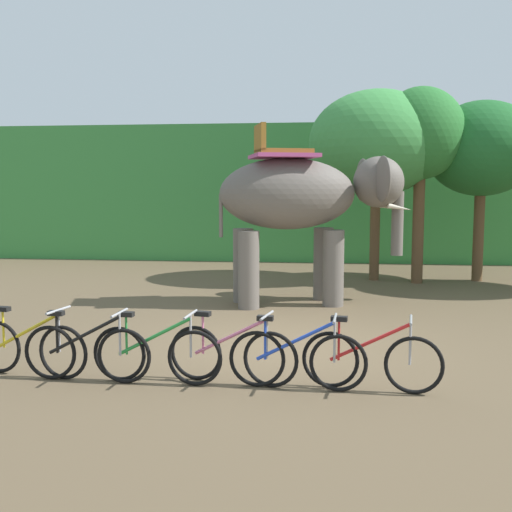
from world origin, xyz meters
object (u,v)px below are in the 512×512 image
Objects in this scene: bike_blue at (297,359)px; tree_far_left at (482,149)px; tree_center at (377,143)px; bike_red at (371,360)px; elephant at (303,201)px; bike_yellow at (30,347)px; tree_right at (421,135)px; bike_green at (156,354)px; bike_pink at (232,354)px; bike_black at (86,352)px.

tree_far_left is at bearing 65.46° from bike_blue.
tree_center reaches higher than bike_red.
bike_yellow is (-3.35, -5.59, -1.82)m from elephant.
tree_right reaches higher than elephant.
bike_red is (2.67, 0.02, 0.00)m from bike_green.
bike_yellow is at bearing -119.08° from tree_center.
bike_yellow is 0.99× the size of bike_green.
bike_pink is at bearing -96.71° from elephant.
bike_black is 1.01× the size of bike_red.
bike_pink is 0.83m from bike_blue.
bike_red is at bearing -2.72° from bike_pink.
elephant is 2.48× the size of bike_black.
tree_center reaches higher than bike_pink.
bike_blue is 0.90m from bike_red.
bike_red is at bearing -1.09° from bike_yellow.
bike_green is 1.01× the size of bike_pink.
tree_far_left reaches higher than elephant.
tree_right is 9.95m from bike_blue.
bike_green is 1.78m from bike_blue.
bike_pink is (-3.51, -8.81, -3.43)m from tree_right.
elephant reaches higher than bike_red.
elephant is 2.50× the size of bike_yellow.
tree_right is 2.95× the size of bike_black.
tree_center is 2.98× the size of bike_yellow.
tree_center is 2.95× the size of bike_green.
tree_far_left is 2.78× the size of bike_blue.
bike_black is 1.01× the size of bike_pink.
tree_far_left is 10.91m from bike_blue.
tree_center is at bearing 75.21° from bike_pink.
bike_blue is (-2.69, -8.94, -3.43)m from tree_right.
elephant is at bearing 74.21° from bike_green.
tree_center reaches higher than bike_black.
tree_far_left is 2.80× the size of bike_yellow.
bike_black is at bearing -114.67° from tree_center.
bike_pink and bike_red have the same top height.
bike_yellow is at bearing 178.91° from bike_red.
bike_black is 2.68m from bike_blue.
tree_far_left is 2.78× the size of bike_black.
elephant is 2.51× the size of bike_pink.
bike_red is at bearing 0.47° from bike_green.
tree_far_left is at bearing 3.65° from tree_center.
bike_pink is at bearing 4.05° from bike_black.
bike_yellow is 1.74m from bike_green.
elephant is at bearing 100.62° from bike_red.
bike_blue and bike_red have the same top height.
tree_center is 2.95× the size of bike_black.
bike_yellow and bike_red have the same top height.
tree_right reaches higher than bike_green.
bike_blue is at bearing -88.35° from elephant.
bike_pink is (-0.66, -5.59, -1.82)m from elephant.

